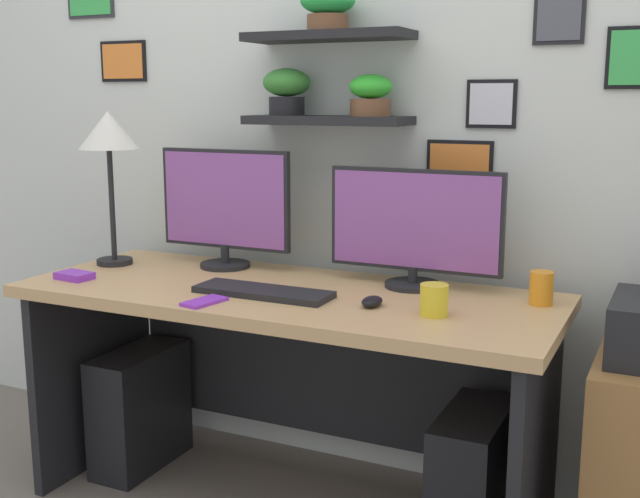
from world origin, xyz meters
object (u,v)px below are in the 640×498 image
object	(u,v)px
keyboard	(263,292)
scissors_tray	(74,276)
cell_phone	(204,302)
pen_cup	(541,288)
computer_tower_left	(140,408)
computer_mouse	(372,301)
coffee_mug	(434,300)
monitor_right	(415,227)
desk	(294,347)
desk_lamp	(109,139)
monitor_left	(225,206)
computer_tower_right	(471,481)

from	to	relation	value
keyboard	scissors_tray	distance (m)	0.69
cell_phone	pen_cup	world-z (taller)	pen_cup
keyboard	computer_tower_left	xyz separation A→B (m)	(-0.60, 0.13, -0.54)
pen_cup	computer_tower_left	distance (m)	1.52
computer_mouse	coffee_mug	xyz separation A→B (m)	(0.19, -0.02, 0.03)
computer_mouse	monitor_right	bearing A→B (deg)	84.03
cell_phone	keyboard	bearing A→B (deg)	67.68
desk	cell_phone	bearing A→B (deg)	-114.59
keyboard	computer_tower_left	distance (m)	0.82
computer_mouse	desk_lamp	bearing A→B (deg)	172.10
coffee_mug	desk	bearing A→B (deg)	164.82
cell_phone	computer_tower_left	distance (m)	0.78
monitor_left	monitor_right	size ratio (longest dim) A/B	0.89
computer_mouse	computer_tower_left	xyz separation A→B (m)	(-0.96, 0.11, -0.54)
monitor_left	pen_cup	size ratio (longest dim) A/B	5.13
cell_phone	computer_tower_right	bearing A→B (deg)	31.86
keyboard	computer_mouse	distance (m)	0.36
desk	keyboard	world-z (taller)	keyboard
keyboard	pen_cup	bearing A→B (deg)	17.57
cell_phone	desk	bearing A→B (deg)	77.20
scissors_tray	computer_mouse	bearing A→B (deg)	5.68
computer_tower_left	coffee_mug	bearing A→B (deg)	-6.24
pen_cup	computer_mouse	bearing A→B (deg)	-152.12
monitor_left	scissors_tray	distance (m)	0.57
desk	monitor_left	size ratio (longest dim) A/B	3.38
monitor_left	cell_phone	distance (m)	0.56
pen_cup	computer_tower_left	size ratio (longest dim) A/B	0.23
monitor_left	computer_tower_right	bearing A→B (deg)	-11.06
monitor_right	keyboard	distance (m)	0.53
computer_mouse	computer_tower_left	size ratio (longest dim) A/B	0.20
desk	pen_cup	world-z (taller)	pen_cup
desk_lamp	computer_tower_right	world-z (taller)	desk_lamp
cell_phone	pen_cup	size ratio (longest dim) A/B	1.40
computer_tower_right	cell_phone	bearing A→B (deg)	-159.93
monitor_right	computer_tower_left	xyz separation A→B (m)	(-0.99, -0.18, -0.73)
cell_phone	computer_tower_left	xyz separation A→B (m)	(-0.49, 0.29, -0.53)
monitor_right	cell_phone	bearing A→B (deg)	-136.71
computer_mouse	computer_tower_right	xyz separation A→B (m)	(0.29, 0.10, -0.55)
cell_phone	computer_tower_left	bearing A→B (deg)	161.25
computer_mouse	cell_phone	size ratio (longest dim) A/B	0.64
desk	cell_phone	size ratio (longest dim) A/B	12.38
desk	computer_tower_left	xyz separation A→B (m)	(-0.63, -0.01, -0.32)
desk	monitor_left	bearing A→B (deg)	155.67
keyboard	desk_lamp	distance (m)	0.87
monitor_left	computer_mouse	size ratio (longest dim) A/B	5.70
keyboard	computer_tower_left	world-z (taller)	keyboard
computer_mouse	desk_lamp	world-z (taller)	desk_lamp
computer_mouse	computer_tower_right	world-z (taller)	computer_mouse
desk	keyboard	distance (m)	0.26
monitor_left	pen_cup	xyz separation A→B (m)	(1.13, -0.05, -0.17)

